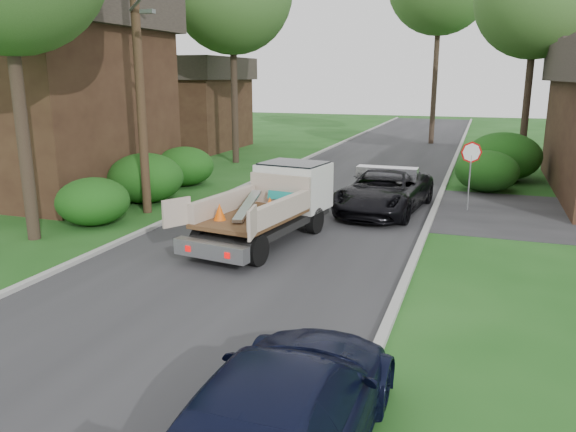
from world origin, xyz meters
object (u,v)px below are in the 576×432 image
(utility_pole, at_px, (138,61))
(house_left_far, at_px, (184,102))
(flatbed_truck, at_px, (278,199))
(navy_suv, at_px, (283,412))
(black_pickup, at_px, (385,191))
(house_left_near, at_px, (31,87))
(stop_sign, at_px, (471,161))

(utility_pole, height_order, house_left_far, utility_pole)
(house_left_far, height_order, flatbed_truck, house_left_far)
(utility_pole, relative_size, navy_suv, 1.94)
(flatbed_truck, xyz_separation_m, black_pickup, (2.49, 4.19, -0.38))
(house_left_near, bearing_deg, stop_sign, 6.63)
(utility_pole, distance_m, navy_suv, 14.88)
(flatbed_truck, relative_size, black_pickup, 1.07)
(stop_sign, bearing_deg, navy_suv, -96.34)
(stop_sign, height_order, black_pickup, stop_sign)
(house_left_near, xyz_separation_m, navy_suv, (15.53, -13.00, -3.53))
(house_left_near, xyz_separation_m, flatbed_truck, (11.91, -3.32, -3.14))
(house_left_near, xyz_separation_m, house_left_far, (-1.50, 15.00, -1.23))
(utility_pole, xyz_separation_m, house_left_far, (-8.02, 17.02, -2.12))
(navy_suv, bearing_deg, black_pickup, -84.55)
(house_left_far, height_order, navy_suv, house_left_far)
(flatbed_truck, bearing_deg, stop_sign, 53.82)
(house_left_near, height_order, flatbed_truck, house_left_near)
(house_left_far, relative_size, flatbed_truck, 1.30)
(stop_sign, relative_size, house_left_far, 0.33)
(utility_pole, bearing_deg, navy_suv, -50.62)
(house_left_near, height_order, house_left_far, house_left_near)
(black_pickup, bearing_deg, utility_pole, -153.44)
(flatbed_truck, bearing_deg, house_left_far, 134.84)
(flatbed_truck, height_order, navy_suv, flatbed_truck)
(flatbed_truck, bearing_deg, house_left_near, 173.06)
(stop_sign, distance_m, black_pickup, 3.19)
(utility_pole, xyz_separation_m, flatbed_truck, (5.40, -1.30, -4.03))
(house_left_far, distance_m, black_pickup, 21.39)
(stop_sign, height_order, navy_suv, stop_sign)
(stop_sign, distance_m, utility_pole, 11.91)
(house_left_near, relative_size, flatbed_truck, 1.67)
(stop_sign, relative_size, flatbed_truck, 0.43)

